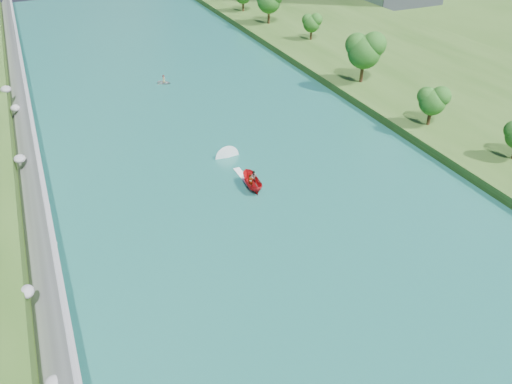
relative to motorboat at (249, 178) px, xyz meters
name	(u,v)px	position (x,y,z in m)	size (l,w,h in m)	color
ground	(305,257)	(-0.39, -16.04, -0.93)	(260.00, 260.00, 0.00)	#2D5119
river_water	(235,170)	(-0.39, 3.96, -0.88)	(55.00, 240.00, 0.10)	#17584A
berm_east	(501,106)	(49.11, 3.96, -0.18)	(44.00, 240.00, 1.50)	#2D5119
riprap_bank	(34,206)	(-26.26, 3.52, 0.89)	(4.31, 236.00, 4.56)	slate
trees_east	(414,73)	(35.17, 11.24, 5.39)	(16.05, 138.65, 11.76)	#1D4D14
motorboat	(249,178)	(0.00, 0.00, 0.00)	(3.60, 19.22, 2.24)	#B80E12
raft	(164,82)	(-0.55, 39.67, -0.45)	(3.35, 3.27, 1.68)	#989BA0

